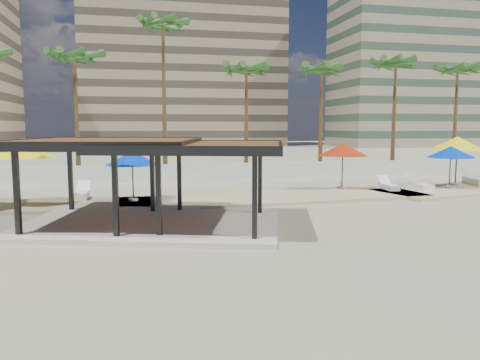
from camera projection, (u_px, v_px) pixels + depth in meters
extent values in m
plane|color=tan|center=(280.00, 231.00, 16.80)|extent=(200.00, 200.00, 0.00)
cube|color=#C6B284|center=(277.00, 199.00, 24.01)|extent=(16.24, 5.11, 0.24)
cube|color=silver|center=(212.00, 172.00, 32.27)|extent=(56.00, 0.30, 1.20)
cube|color=#847259|center=(183.00, 74.00, 91.79)|extent=(38.00, 16.00, 28.00)
cube|color=gray|center=(420.00, 57.00, 89.04)|extent=(32.00, 15.00, 34.00)
cube|color=beige|center=(197.00, 225.00, 17.34)|extent=(7.43, 7.43, 0.18)
cube|color=black|center=(115.00, 195.00, 15.12)|extent=(0.20, 0.20, 2.71)
cube|color=black|center=(152.00, 179.00, 19.59)|extent=(0.20, 0.20, 2.71)
cube|color=black|center=(255.00, 197.00, 14.76)|extent=(0.20, 0.20, 2.71)
cube|color=black|center=(260.00, 180.00, 19.24)|extent=(0.20, 0.20, 2.71)
cube|color=brown|center=(196.00, 147.00, 17.01)|extent=(7.65, 7.65, 0.25)
cube|color=black|center=(178.00, 151.00, 13.97)|extent=(6.00, 1.90, 0.31)
cube|color=black|center=(208.00, 144.00, 20.05)|extent=(6.00, 1.90, 0.31)
cube|color=black|center=(114.00, 146.00, 17.25)|extent=(1.90, 6.00, 0.31)
cube|color=black|center=(281.00, 147.00, 16.77)|extent=(1.90, 6.00, 0.31)
cube|color=beige|center=(110.00, 223.00, 17.80)|extent=(7.41, 7.41, 0.19)
cube|color=black|center=(17.00, 192.00, 15.34)|extent=(0.20, 0.20, 2.80)
cube|color=black|center=(70.00, 177.00, 19.99)|extent=(0.20, 0.20, 2.80)
cube|color=black|center=(159.00, 193.00, 15.27)|extent=(0.20, 0.20, 2.80)
cube|color=black|center=(179.00, 177.00, 19.91)|extent=(0.20, 0.20, 2.80)
cube|color=brown|center=(107.00, 143.00, 17.45)|extent=(7.64, 7.64, 0.26)
cube|color=black|center=(76.00, 147.00, 14.30)|extent=(6.31, 1.57, 0.32)
cube|color=black|center=(129.00, 141.00, 20.61)|extent=(6.31, 1.57, 0.32)
cube|color=black|center=(23.00, 143.00, 17.51)|extent=(1.57, 6.31, 0.32)
cube|color=black|center=(192.00, 143.00, 17.40)|extent=(1.57, 6.31, 0.32)
cylinder|color=beige|center=(20.00, 203.00, 21.49)|extent=(0.57, 0.57, 0.14)
cylinder|color=#262628|center=(19.00, 175.00, 21.34)|extent=(0.08, 0.08, 2.74)
cone|color=#FFF312|center=(17.00, 149.00, 21.20)|extent=(3.57, 3.57, 0.80)
cylinder|color=beige|center=(342.00, 187.00, 27.09)|extent=(0.50, 0.50, 0.12)
cylinder|color=#262628|center=(342.00, 168.00, 26.96)|extent=(0.07, 0.07, 2.41)
cone|color=#AA240B|center=(343.00, 150.00, 26.84)|extent=(3.58, 3.58, 0.70)
cylinder|color=beige|center=(449.00, 187.00, 27.23)|extent=(0.47, 0.47, 0.11)
cylinder|color=#262628|center=(450.00, 169.00, 27.11)|extent=(0.07, 0.07, 2.27)
cone|color=#0033C7|center=(451.00, 152.00, 27.00)|extent=(3.53, 3.53, 0.66)
cylinder|color=beige|center=(455.00, 184.00, 28.66)|extent=(0.57, 0.57, 0.14)
cylinder|color=#262628|center=(456.00, 163.00, 28.51)|extent=(0.08, 0.08, 2.75)
cone|color=#FFF312|center=(457.00, 143.00, 28.37)|extent=(4.00, 4.00, 0.80)
cylinder|color=beige|center=(133.00, 199.00, 22.60)|extent=(0.46, 0.46, 0.11)
cylinder|color=#262628|center=(133.00, 178.00, 22.48)|extent=(0.06, 0.06, 2.21)
cone|color=#0033C7|center=(132.00, 158.00, 22.37)|extent=(3.54, 3.54, 0.65)
cube|color=white|center=(82.00, 195.00, 23.44)|extent=(0.73, 1.98, 0.28)
cube|color=white|center=(82.00, 192.00, 23.42)|extent=(0.73, 1.98, 0.06)
cube|color=white|center=(84.00, 185.00, 24.14)|extent=(0.66, 0.69, 0.50)
cube|color=white|center=(389.00, 187.00, 26.69)|extent=(0.81, 1.81, 0.24)
cube|color=white|center=(389.00, 185.00, 26.68)|extent=(0.81, 1.81, 0.05)
cube|color=white|center=(384.00, 180.00, 27.33)|extent=(0.64, 0.67, 0.44)
cube|color=white|center=(477.00, 182.00, 28.97)|extent=(1.29, 2.41, 0.32)
cube|color=white|center=(477.00, 179.00, 28.94)|extent=(1.29, 2.41, 0.07)
cube|color=white|center=(470.00, 173.00, 29.80)|extent=(0.91, 0.94, 0.58)
cube|color=white|center=(419.00, 186.00, 26.84)|extent=(0.75, 1.98, 0.27)
cube|color=white|center=(420.00, 184.00, 26.82)|extent=(0.75, 1.98, 0.06)
cube|color=white|center=(413.00, 178.00, 27.54)|extent=(0.67, 0.70, 0.50)
cone|color=brown|center=(77.00, 118.00, 32.00)|extent=(0.36, 0.36, 8.63)
ellipsoid|color=#27571E|center=(74.00, 58.00, 31.53)|extent=(3.00, 3.00, 1.80)
cone|color=brown|center=(164.00, 101.00, 33.89)|extent=(0.36, 0.36, 11.16)
ellipsoid|color=#27571E|center=(163.00, 25.00, 33.28)|extent=(3.00, 3.00, 1.80)
cone|color=brown|center=(246.00, 123.00, 34.84)|extent=(0.36, 0.36, 8.07)
ellipsoid|color=#27571E|center=(246.00, 71.00, 34.41)|extent=(3.00, 3.00, 1.80)
cone|color=brown|center=(321.00, 121.00, 36.28)|extent=(0.36, 0.36, 8.27)
ellipsoid|color=#27571E|center=(322.00, 70.00, 35.84)|extent=(3.00, 3.00, 1.80)
cone|color=brown|center=(394.00, 118.00, 37.12)|extent=(0.36, 0.36, 8.83)
ellipsoid|color=#27571E|center=(396.00, 65.00, 36.65)|extent=(3.00, 3.00, 1.80)
cone|color=brown|center=(455.00, 120.00, 38.98)|extent=(0.36, 0.36, 8.60)
ellipsoid|color=#27571E|center=(458.00, 70.00, 38.52)|extent=(3.00, 3.00, 1.80)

